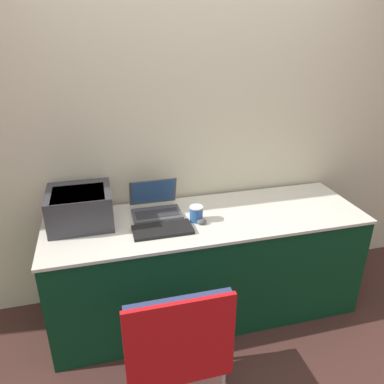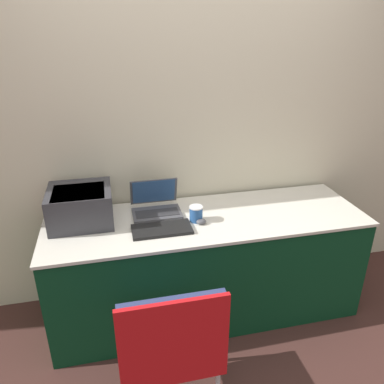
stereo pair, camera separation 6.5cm
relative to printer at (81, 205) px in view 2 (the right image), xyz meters
The scene contains 9 objects.
ground_plane 1.29m from the printer, 29.09° to the right, with size 14.00×14.00×0.00m, color #472823.
wall_back 0.95m from the printer, 18.38° to the left, with size 8.00×0.05×2.60m.
table 0.96m from the printer, ahead, with size 2.13×0.68×0.77m.
printer is the anchor object (origin of this frame).
laptop_left 0.49m from the printer, ahead, with size 0.33×0.28×0.21m.
external_keyboard 0.55m from the printer, 25.48° to the right, with size 0.37×0.18×0.02m.
coffee_cup 0.74m from the printer, 11.81° to the right, with size 0.09×0.09×0.10m.
mouse 0.78m from the printer, 15.10° to the right, with size 0.07×0.05×0.03m.
chair 1.07m from the printer, 65.75° to the right, with size 0.50×0.46×0.88m.
Camera 2 is at (-0.60, -1.80, 1.95)m, focal length 35.00 mm.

